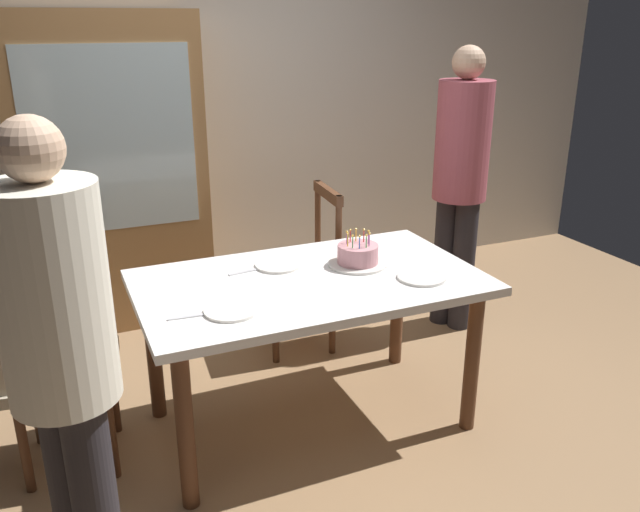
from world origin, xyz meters
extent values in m
plane|color=#93704C|center=(0.00, 0.00, 0.00)|extent=(6.40, 6.40, 0.00)
cube|color=beige|center=(0.00, 1.85, 1.30)|extent=(6.40, 0.10, 2.60)
cube|color=white|center=(0.00, 0.00, 0.73)|extent=(1.54, 0.89, 0.04)
cylinder|color=#56331E|center=(-0.67, -0.35, 0.35)|extent=(0.07, 0.07, 0.71)
cylinder|color=#56331E|center=(0.67, -0.35, 0.35)|extent=(0.07, 0.07, 0.71)
cylinder|color=#56331E|center=(-0.67, 0.35, 0.35)|extent=(0.07, 0.07, 0.71)
cylinder|color=#56331E|center=(0.67, 0.35, 0.35)|extent=(0.07, 0.07, 0.71)
cylinder|color=silver|center=(0.27, 0.07, 0.75)|extent=(0.28, 0.28, 0.01)
cylinder|color=#D18C93|center=(0.27, 0.07, 0.80)|extent=(0.19, 0.19, 0.09)
cylinder|color=#D872CC|center=(0.33, 0.07, 0.88)|extent=(0.01, 0.01, 0.05)
sphere|color=#FFC64C|center=(0.33, 0.07, 0.91)|extent=(0.01, 0.01, 0.01)
cylinder|color=#E54C4C|center=(0.32, 0.10, 0.88)|extent=(0.01, 0.01, 0.05)
sphere|color=#FFC64C|center=(0.32, 0.10, 0.91)|extent=(0.01, 0.01, 0.01)
cylinder|color=yellow|center=(0.29, 0.12, 0.88)|extent=(0.01, 0.01, 0.05)
sphere|color=#FFC64C|center=(0.29, 0.12, 0.91)|extent=(0.01, 0.01, 0.01)
cylinder|color=#E54C4C|center=(0.26, 0.12, 0.88)|extent=(0.01, 0.01, 0.05)
sphere|color=#FFC64C|center=(0.26, 0.12, 0.91)|extent=(0.01, 0.01, 0.01)
cylinder|color=#D872CC|center=(0.23, 0.10, 0.88)|extent=(0.01, 0.01, 0.05)
sphere|color=#FFC64C|center=(0.23, 0.10, 0.91)|extent=(0.01, 0.01, 0.01)
cylinder|color=yellow|center=(0.22, 0.07, 0.88)|extent=(0.01, 0.01, 0.05)
sphere|color=#FFC64C|center=(0.22, 0.07, 0.91)|extent=(0.01, 0.01, 0.01)
cylinder|color=#66CC72|center=(0.23, 0.04, 0.88)|extent=(0.01, 0.01, 0.05)
sphere|color=#FFC64C|center=(0.23, 0.04, 0.91)|extent=(0.01, 0.01, 0.01)
cylinder|color=#4C7FE5|center=(0.26, 0.02, 0.88)|extent=(0.01, 0.01, 0.05)
sphere|color=#FFC64C|center=(0.26, 0.02, 0.91)|extent=(0.01, 0.01, 0.01)
cylinder|color=#66CC72|center=(0.29, 0.02, 0.88)|extent=(0.01, 0.01, 0.05)
sphere|color=#FFC64C|center=(0.29, 0.02, 0.91)|extent=(0.01, 0.01, 0.01)
cylinder|color=#D872CC|center=(0.31, 0.03, 0.88)|extent=(0.01, 0.01, 0.05)
sphere|color=#FFC64C|center=(0.31, 0.03, 0.91)|extent=(0.01, 0.01, 0.01)
cylinder|color=white|center=(-0.42, -0.20, 0.75)|extent=(0.22, 0.22, 0.01)
cylinder|color=white|center=(-0.08, 0.20, 0.75)|extent=(0.22, 0.22, 0.01)
cylinder|color=white|center=(0.46, -0.20, 0.75)|extent=(0.22, 0.22, 0.01)
cube|color=silver|center=(-0.58, -0.19, 0.75)|extent=(0.18, 0.03, 0.01)
cube|color=silver|center=(-0.24, 0.19, 0.75)|extent=(0.18, 0.04, 0.01)
cube|color=tan|center=(0.22, 0.77, 0.45)|extent=(0.47, 0.47, 0.05)
cylinder|color=#56331E|center=(0.07, 0.95, 0.21)|extent=(0.04, 0.04, 0.42)
cylinder|color=#56331E|center=(0.04, 0.61, 0.21)|extent=(0.04, 0.04, 0.42)
cylinder|color=#56331E|center=(0.41, 0.92, 0.21)|extent=(0.04, 0.04, 0.42)
cylinder|color=#56331E|center=(0.38, 0.58, 0.21)|extent=(0.04, 0.04, 0.42)
cylinder|color=#56331E|center=(0.44, 0.93, 0.70)|extent=(0.04, 0.04, 0.50)
cylinder|color=#56331E|center=(0.41, 0.57, 0.70)|extent=(0.04, 0.04, 0.50)
cube|color=#56331E|center=(0.42, 0.75, 0.92)|extent=(0.07, 0.40, 0.06)
cube|color=tan|center=(-1.07, 0.15, 0.45)|extent=(0.50, 0.50, 0.05)
cylinder|color=#56331E|center=(-0.92, -0.05, 0.21)|extent=(0.04, 0.04, 0.42)
cylinder|color=#56331E|center=(-0.88, 0.29, 0.21)|extent=(0.04, 0.04, 0.42)
cylinder|color=#56331E|center=(-1.26, 0.00, 0.21)|extent=(0.04, 0.04, 0.42)
cylinder|color=#56331E|center=(-1.21, 0.34, 0.21)|extent=(0.04, 0.04, 0.42)
cube|color=tan|center=(-1.27, 0.17, 0.70)|extent=(0.10, 0.40, 0.50)
cylinder|color=#262328|center=(-1.03, -0.72, 0.39)|extent=(0.14, 0.14, 0.79)
cylinder|color=#262328|center=(-1.09, -0.60, 0.39)|extent=(0.14, 0.14, 0.79)
cylinder|color=silver|center=(-1.06, -0.66, 1.11)|extent=(0.32, 0.32, 0.65)
sphere|color=#D8AD8C|center=(-1.06, -0.66, 1.53)|extent=(0.18, 0.18, 0.18)
cylinder|color=#262328|center=(1.21, 0.70, 0.41)|extent=(0.14, 0.14, 0.83)
cylinder|color=#262328|center=(1.27, 0.58, 0.41)|extent=(0.14, 0.14, 0.83)
cylinder|color=#A54C59|center=(1.24, 0.64, 1.18)|extent=(0.32, 0.32, 0.69)
sphere|color=#D8AD8C|center=(1.24, 0.64, 1.62)|extent=(0.19, 0.19, 0.19)
cube|color=#9E7042|center=(-0.66, 1.56, 0.95)|extent=(1.10, 0.44, 1.90)
cube|color=silver|center=(-0.66, 1.34, 1.20)|extent=(0.93, 0.01, 1.04)
camera|label=1|loc=(-1.03, -2.50, 1.85)|focal=36.43mm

